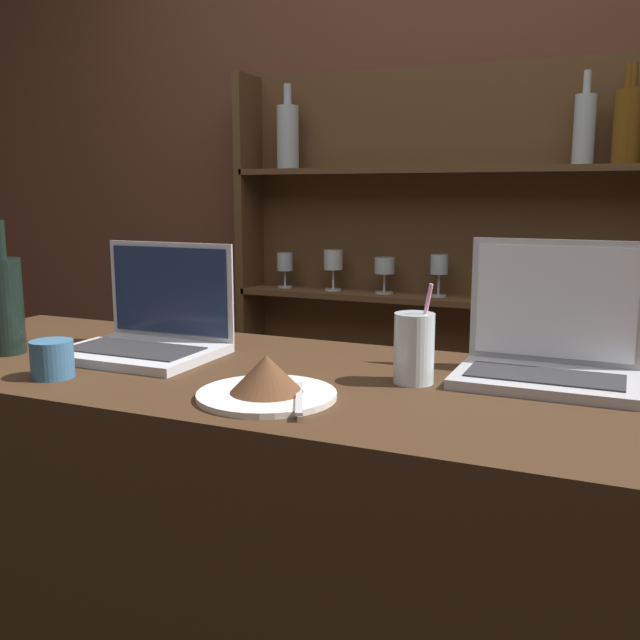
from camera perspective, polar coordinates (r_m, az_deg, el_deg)
bar_counter at (r=1.50m, az=-1.07°, el=-22.53°), size 1.88×0.61×0.96m
back_wall at (r=2.49m, az=11.63°, el=11.45°), size 7.00×0.06×2.70m
back_shelf at (r=2.45m, az=9.85°, el=1.05°), size 1.45×0.18×1.70m
laptop_near at (r=1.52m, az=-13.50°, el=-0.83°), size 0.31×0.24×0.23m
laptop_far at (r=1.33m, az=17.85°, el=-2.13°), size 0.31×0.20×0.25m
cake_plate at (r=1.16m, az=-4.13°, el=-4.95°), size 0.23×0.23×0.07m
water_glass at (r=1.25m, az=7.54°, el=-2.24°), size 0.07×0.07×0.18m
wine_bottle_dark at (r=1.60m, az=-24.01°, el=1.24°), size 0.08×0.08×0.27m
coffee_cup at (r=1.37m, az=-20.63°, el=-2.95°), size 0.08×0.08×0.07m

